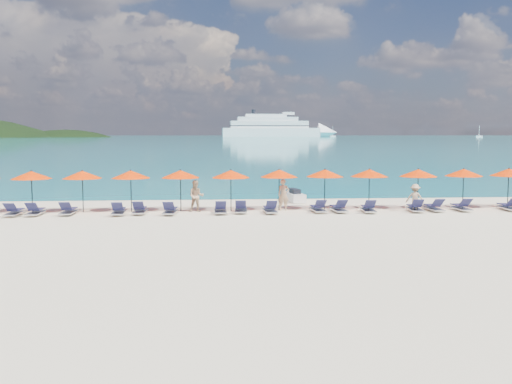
{
  "coord_description": "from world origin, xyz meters",
  "views": [
    {
      "loc": [
        -2.18,
        -26.09,
        4.22
      ],
      "look_at": [
        0.0,
        3.0,
        1.2
      ],
      "focal_mm": 40.0,
      "sensor_mm": 36.0,
      "label": 1
    }
  ],
  "objects": [
    {
      "name": "headland_small",
      "position": [
        -150.0,
        560.0,
        -35.0
      ],
      "size": [
        162.0,
        126.0,
        85.5
      ],
      "color": "black",
      "rests_on": "ground"
    },
    {
      "name": "umbrella_2",
      "position": [
        -11.79,
        4.72,
        2.02
      ],
      "size": [
        2.1,
        2.1,
        2.28
      ],
      "color": "black",
      "rests_on": "ground"
    },
    {
      "name": "lounger_9",
      "position": [
        -1.83,
        3.61,
        0.24
      ],
      "size": [
        0.65,
        1.71,
        0.66
      ],
      "rotation": [
        0.0,
        0.0,
        0.02
      ],
      "color": "silver",
      "rests_on": "ground"
    },
    {
      "name": "umbrella_10",
      "position": [
        9.17,
        4.69,
        2.02
      ],
      "size": [
        2.1,
        2.1,
        2.28
      ],
      "color": "black",
      "rests_on": "ground"
    },
    {
      "name": "lounger_8",
      "position": [
        -4.44,
        3.49,
        0.24
      ],
      "size": [
        0.76,
        1.74,
        0.66
      ],
      "rotation": [
        0.0,
        0.0,
        -0.08
      ],
      "color": "silver",
      "rests_on": "ground"
    },
    {
      "name": "beachgoer_a",
      "position": [
        1.63,
        4.6,
        0.86
      ],
      "size": [
        0.65,
        0.44,
        1.72
      ],
      "primitive_type": "imported",
      "rotation": [
        0.0,
        0.0,
        0.05
      ],
      "color": "tan",
      "rests_on": "ground"
    },
    {
      "name": "lounger_5",
      "position": [
        -9.68,
        3.75,
        0.24
      ],
      "size": [
        0.66,
        1.71,
        0.66
      ],
      "rotation": [
        0.0,
        0.0,
        -0.02
      ],
      "color": "silver",
      "rests_on": "ground"
    },
    {
      "name": "lounger_14",
      "position": [
        6.04,
        3.48,
        0.24
      ],
      "size": [
        0.76,
        1.75,
        0.66
      ],
      "rotation": [
        0.0,
        0.0,
        -0.09
      ],
      "color": "silver",
      "rests_on": "ground"
    },
    {
      "name": "sailboat_near",
      "position": [
        122.56,
        564.0,
        1.18
      ],
      "size": [
        6.25,
        2.08,
        11.45
      ],
      "color": "white",
      "rests_on": "ground"
    },
    {
      "name": "ground",
      "position": [
        0.0,
        0.0,
        0.0
      ],
      "size": [
        1400.0,
        1400.0,
        0.0
      ],
      "primitive_type": "plane",
      "color": "beige"
    },
    {
      "name": "lounger_13",
      "position": [
        4.48,
        3.68,
        0.24
      ],
      "size": [
        0.74,
        1.74,
        0.66
      ],
      "rotation": [
        0.0,
        0.0,
        0.07
      ],
      "color": "silver",
      "rests_on": "ground"
    },
    {
      "name": "sea",
      "position": [
        0.0,
        660.0,
        0.01
      ],
      "size": [
        1600.0,
        1300.0,
        0.01
      ],
      "primitive_type": "cube",
      "color": "#1FA9B2",
      "rests_on": "ground"
    },
    {
      "name": "cruise_ship",
      "position": [
        73.0,
        603.62,
        9.29
      ],
      "size": [
        128.87,
        24.55,
        35.71
      ],
      "rotation": [
        0.0,
        0.0,
        0.03
      ],
      "color": "white",
      "rests_on": "ground"
    },
    {
      "name": "umbrella_6",
      "position": [
        -1.24,
        4.67,
        2.02
      ],
      "size": [
        2.1,
        2.1,
        2.28
      ],
      "color": "black",
      "rests_on": "ground"
    },
    {
      "name": "lounger_3",
      "position": [
        -12.35,
        3.56,
        0.24
      ],
      "size": [
        0.63,
        1.7,
        0.66
      ],
      "rotation": [
        0.0,
        0.0,
        -0.0
      ],
      "color": "silver",
      "rests_on": "ground"
    },
    {
      "name": "lounger_6",
      "position": [
        -7.08,
        3.49,
        0.24
      ],
      "size": [
        0.69,
        1.72,
        0.66
      ],
      "rotation": [
        0.0,
        0.0,
        0.04
      ],
      "color": "silver",
      "rests_on": "ground"
    },
    {
      "name": "lounger_7",
      "position": [
        -6.04,
        3.77,
        0.24
      ],
      "size": [
        0.65,
        1.71,
        0.66
      ],
      "rotation": [
        0.0,
        0.0,
        -0.02
      ],
      "color": "silver",
      "rests_on": "ground"
    },
    {
      "name": "jetski",
      "position": [
        2.78,
        8.61,
        0.32
      ],
      "size": [
        1.24,
        2.32,
        0.79
      ],
      "rotation": [
        0.0,
        0.0,
        0.19
      ],
      "color": "silver",
      "rests_on": "ground"
    },
    {
      "name": "umbrella_4",
      "position": [
        -6.61,
        4.78,
        2.02
      ],
      "size": [
        2.1,
        2.1,
        2.28
      ],
      "color": "black",
      "rests_on": "ground"
    },
    {
      "name": "lounger_17",
      "position": [
        11.25,
        3.71,
        0.24
      ],
      "size": [
        0.66,
        1.71,
        0.66
      ],
      "rotation": [
        0.0,
        0.0,
        0.02
      ],
      "color": "silver",
      "rests_on": "ground"
    },
    {
      "name": "lounger_15",
      "position": [
        8.63,
        3.57,
        0.24
      ],
      "size": [
        0.79,
        1.76,
        0.66
      ],
      "rotation": [
        0.0,
        0.0,
        -0.1
      ],
      "color": "silver",
      "rests_on": "ground"
    },
    {
      "name": "sailboat_far",
      "position": [
        257.18,
        515.14,
        1.21
      ],
      "size": [
        6.42,
        2.14,
        11.78
      ],
      "color": "white",
      "rests_on": "ground"
    },
    {
      "name": "umbrella_8",
      "position": [
        3.97,
        4.97,
        2.02
      ],
      "size": [
        2.1,
        2.1,
        2.28
      ],
      "color": "black",
      "rests_on": "ground"
    },
    {
      "name": "lounger_18",
      "position": [
        13.92,
        3.71,
        0.24
      ],
      "size": [
        0.65,
        1.71,
        0.66
      ],
      "rotation": [
        0.0,
        0.0,
        -0.02
      ],
      "color": "silver",
      "rests_on": "ground"
    },
    {
      "name": "lounger_4",
      "position": [
        -11.33,
        3.66,
        0.24
      ],
      "size": [
        0.63,
        1.71,
        0.66
      ],
      "rotation": [
        0.0,
        0.0,
        -0.01
      ],
      "color": "silver",
      "rests_on": "ground"
    },
    {
      "name": "lounger_11",
      "position": [
        0.79,
        3.56,
        0.24
      ],
      "size": [
        0.68,
        1.72,
        0.66
      ],
      "rotation": [
        0.0,
        0.0,
        0.03
      ],
      "color": "silver",
      "rests_on": "ground"
    },
    {
      "name": "beachgoer_b",
      "position": [
        -3.11,
        4.44,
        0.85
      ],
      "size": [
        0.83,
        0.49,
        1.7
      ],
      "primitive_type": "imported",
      "rotation": [
        0.0,
        0.0,
        -0.02
      ],
      "color": "tan",
      "rests_on": "ground"
    },
    {
      "name": "umbrella_9",
      "position": [
        6.45,
        4.85,
        2.02
      ],
      "size": [
        2.1,
        2.1,
        2.28
      ],
      "color": "black",
      "rests_on": "ground"
    },
    {
      "name": "lounger_12",
      "position": [
        3.38,
        3.72,
        0.24
      ],
      "size": [
        0.73,
        1.74,
        0.66
      ],
      "rotation": [
        0.0,
        0.0,
        0.06
      ],
      "color": "silver",
      "rests_on": "ground"
    },
    {
      "name": "lounger_16",
      "position": [
        9.71,
        3.67,
        0.24
      ],
      "size": [
        0.68,
        1.72,
        0.66
      ],
      "rotation": [
        0.0,
        0.0,
        0.04
      ],
      "color": "silver",
      "rests_on": "ground"
    },
    {
      "name": "umbrella_3",
      "position": [
        -9.16,
        4.77,
        2.02
      ],
      "size": [
        2.1,
        2.1,
        2.28
      ],
      "color": "black",
      "rests_on": "ground"
    },
    {
      "name": "umbrella_5",
      "position": [
        -3.96,
        4.85,
        2.02
      ],
      "size": [
        2.1,
        2.1,
        2.28
      ],
      "color": "black",
      "rests_on": "ground"
    },
    {
      "name": "umbrella_12",
      "position": [
        14.47,
        4.85,
        2.02
      ],
      "size": [
        2.1,
        2.1,
        2.28
      ],
      "color": "black",
      "rests_on": "ground"
    },
    {
      "name": "umbrella_7",
      "position": [
        1.42,
        4.91,
        2.02
      ],
      "size": [
        2.1,
        2.1,
        2.28
      ],
      "color": "black",
      "rests_on": "ground"
    },
    {
      "name": "umbrella_11",
      "position": [
        11.85,
        4.86,
        2.02
      ],
      "size": [
        2.1,
        2.1,
        2.28
      ],
      "color": "black",
      "rests_on": "ground"
    },
    {
      "name": "beachgoer_c",
      "position": [
        8.63,
        3.61,
        0.75
      ],
      "size": [
        1.07,
        0.78,
        1.5
      ],
      "primitive_type": "imported",
      "rotation": [
        0.0,
        0.0,
        2.75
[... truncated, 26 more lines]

